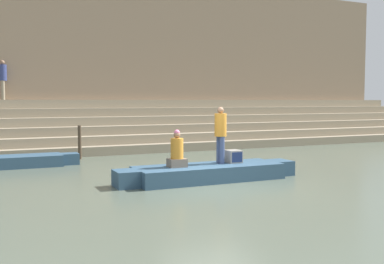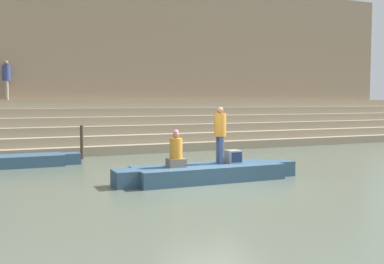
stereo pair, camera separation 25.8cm
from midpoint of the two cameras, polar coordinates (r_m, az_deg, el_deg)
ground_plane at (r=12.34m, az=3.05°, el=-7.00°), size 120.00×120.00×0.00m
ghat_steps at (r=21.81m, az=-9.03°, el=0.03°), size 36.00×3.43×2.40m
back_wall at (r=23.62m, az=-10.24°, el=8.67°), size 34.20×1.28×8.67m
rowboat_main at (r=13.32m, az=2.61°, el=-5.11°), size 5.67×1.57×0.46m
person_standing at (r=13.52m, az=4.13°, el=0.11°), size 0.36×0.36×1.71m
person_rowing at (r=12.83m, az=-1.46°, el=-2.59°), size 0.51×0.40×1.07m
tv_set at (r=13.82m, az=5.75°, el=-3.10°), size 0.43×0.49×0.38m
moored_boat_shore at (r=17.12m, az=-22.83°, el=-3.48°), size 5.54×1.18×0.41m
mooring_post at (r=18.63m, az=-13.43°, el=-1.26°), size 0.14×0.14×1.37m
person_on_steps at (r=22.06m, az=-22.19°, el=6.47°), size 0.36×0.36×1.78m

